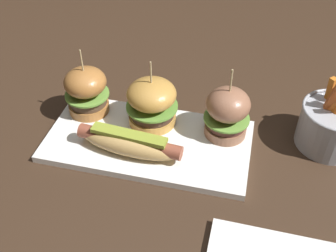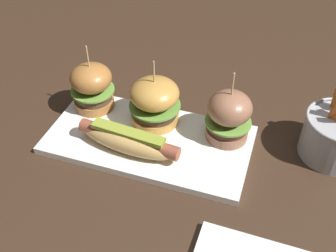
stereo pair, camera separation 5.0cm
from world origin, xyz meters
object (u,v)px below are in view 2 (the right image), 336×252
Objects in this scene: slider_center at (155,101)px; hot_dog at (129,140)px; slider_left at (92,86)px; slider_right at (229,116)px; platter_main at (149,140)px.

hot_dog is at bearing -100.34° from slider_center.
slider_left is at bearing 140.54° from hot_dog.
slider_center is at bearing 179.75° from slider_right.
platter_main is 2.79× the size of slider_center.
slider_center is at bearing -1.68° from slider_left.
slider_left is at bearing 158.79° from platter_main.
slider_left is (-0.14, 0.06, 0.06)m from platter_main.
slider_right is at bearing -0.94° from slider_left.
slider_right is at bearing 29.81° from hot_dog.
platter_main is at bearing -83.82° from slider_center.
slider_right is at bearing -0.25° from slider_center.
platter_main is 0.08m from slider_center.
slider_left is 1.02× the size of slider_center.
slider_center reaches higher than platter_main.
slider_right is (0.16, 0.09, 0.03)m from hot_dog.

